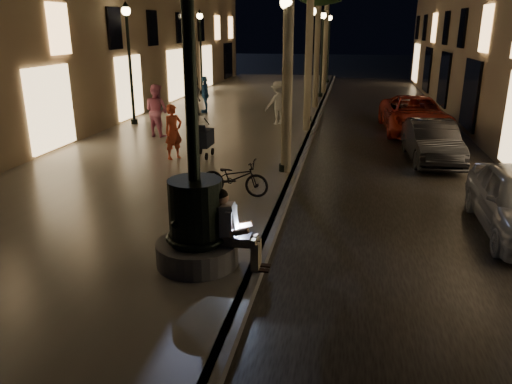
% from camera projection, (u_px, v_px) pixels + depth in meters
% --- Properties ---
extents(ground, '(120.00, 120.00, 0.00)m').
position_uv_depth(ground, '(313.00, 130.00, 20.59)').
color(ground, black).
rests_on(ground, ground).
extents(cobble_lane, '(6.00, 45.00, 0.02)m').
position_uv_depth(cobble_lane, '(388.00, 133.00, 20.07)').
color(cobble_lane, black).
rests_on(cobble_lane, ground).
extents(promenade, '(8.00, 45.00, 0.20)m').
position_uv_depth(promenade, '(219.00, 124.00, 21.26)').
color(promenade, slate).
rests_on(promenade, ground).
extents(curb_strip, '(0.25, 45.00, 0.20)m').
position_uv_depth(curb_strip, '(313.00, 128.00, 20.56)').
color(curb_strip, '#59595B').
rests_on(curb_strip, ground).
extents(fountain_lamppost, '(1.40, 1.40, 5.21)m').
position_uv_depth(fountain_lamppost, '(196.00, 208.00, 8.26)').
color(fountain_lamppost, '#59595B').
rests_on(fountain_lamppost, promenade).
extents(seated_man_laptop, '(1.00, 0.34, 1.37)m').
position_uv_depth(seated_man_laptop, '(232.00, 227.00, 8.24)').
color(seated_man_laptop, tan).
rests_on(seated_man_laptop, promenade).
extents(lamp_curb_a, '(0.36, 0.36, 4.81)m').
position_uv_depth(lamp_curb_a, '(286.00, 60.00, 13.10)').
color(lamp_curb_a, black).
rests_on(lamp_curb_a, promenade).
extents(lamp_curb_b, '(0.36, 0.36, 4.81)m').
position_uv_depth(lamp_curb_b, '(311.00, 48.00, 20.56)').
color(lamp_curb_b, black).
rests_on(lamp_curb_b, promenade).
extents(lamp_curb_c, '(0.36, 0.36, 4.81)m').
position_uv_depth(lamp_curb_c, '(322.00, 42.00, 28.02)').
color(lamp_curb_c, black).
rests_on(lamp_curb_c, promenade).
extents(lamp_curb_d, '(0.36, 0.36, 4.81)m').
position_uv_depth(lamp_curb_d, '(329.00, 39.00, 35.49)').
color(lamp_curb_d, black).
rests_on(lamp_curb_d, promenade).
extents(lamp_left_b, '(0.36, 0.36, 4.81)m').
position_uv_depth(lamp_left_b, '(129.00, 48.00, 19.93)').
color(lamp_left_b, black).
rests_on(lamp_left_b, promenade).
extents(lamp_left_c, '(0.36, 0.36, 4.81)m').
position_uv_depth(lamp_left_c, '(201.00, 42.00, 29.26)').
color(lamp_left_c, black).
rests_on(lamp_left_c, promenade).
extents(stroller, '(0.51, 1.17, 1.19)m').
position_uv_depth(stroller, '(203.00, 138.00, 15.36)').
color(stroller, black).
rests_on(stroller, promenade).
extents(car_second, '(1.56, 3.94, 1.27)m').
position_uv_depth(car_second, '(432.00, 142.00, 15.63)').
color(car_second, black).
rests_on(car_second, ground).
extents(car_third, '(2.64, 5.27, 1.43)m').
position_uv_depth(car_third, '(415.00, 115.00, 19.89)').
color(car_third, maroon).
rests_on(car_third, ground).
extents(pedestrian_red, '(0.69, 0.73, 1.67)m').
position_uv_depth(pedestrian_red, '(173.00, 132.00, 15.11)').
color(pedestrian_red, '#D54B2A').
rests_on(pedestrian_red, promenade).
extents(pedestrian_pink, '(1.13, 1.02, 1.90)m').
position_uv_depth(pedestrian_pink, '(157.00, 111.00, 18.22)').
color(pedestrian_pink, '#CD6C90').
rests_on(pedestrian_pink, promenade).
extents(pedestrian_white, '(1.32, 1.15, 1.77)m').
position_uv_depth(pedestrian_white, '(278.00, 103.00, 20.51)').
color(pedestrian_white, silver).
rests_on(pedestrian_white, promenade).
extents(pedestrian_blue, '(0.68, 1.06, 1.68)m').
position_uv_depth(pedestrian_blue, '(205.00, 94.00, 23.44)').
color(pedestrian_blue, '#295D98').
rests_on(pedestrian_blue, promenade).
extents(pedestrian_dark, '(0.69, 0.96, 1.83)m').
position_uv_depth(pedestrian_dark, '(193.00, 95.00, 22.64)').
color(pedestrian_dark, '#343539').
rests_on(pedestrian_dark, promenade).
extents(bicycle, '(1.72, 0.74, 0.88)m').
position_uv_depth(bicycle, '(235.00, 177.00, 11.91)').
color(bicycle, black).
rests_on(bicycle, promenade).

